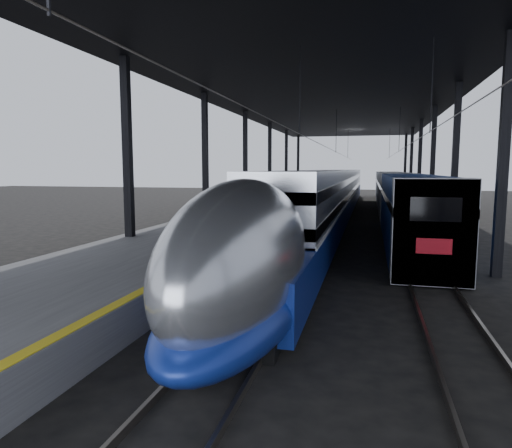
% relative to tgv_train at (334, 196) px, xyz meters
% --- Properties ---
extents(ground, '(160.00, 160.00, 0.00)m').
position_rel_tgv_train_xyz_m(ground, '(-2.00, -23.94, -1.87)').
color(ground, black).
rests_on(ground, ground).
extents(platform, '(6.00, 80.00, 1.00)m').
position_rel_tgv_train_xyz_m(platform, '(-5.50, -3.94, -1.37)').
color(platform, '#4C4C4F').
rests_on(platform, ground).
extents(yellow_strip, '(0.30, 80.00, 0.01)m').
position_rel_tgv_train_xyz_m(yellow_strip, '(-2.70, -3.94, -0.86)').
color(yellow_strip, gold).
rests_on(yellow_strip, platform).
extents(rails, '(6.52, 80.00, 0.16)m').
position_rel_tgv_train_xyz_m(rails, '(2.50, -3.94, -1.79)').
color(rails, slate).
rests_on(rails, ground).
extents(canopy, '(18.00, 75.00, 9.47)m').
position_rel_tgv_train_xyz_m(canopy, '(-0.10, -3.94, 7.25)').
color(canopy, black).
rests_on(canopy, ground).
extents(tgv_train, '(2.79, 65.20, 4.00)m').
position_rel_tgv_train_xyz_m(tgv_train, '(0.00, 0.00, 0.00)').
color(tgv_train, '#B1B3B8').
rests_on(tgv_train, ground).
extents(second_train, '(2.74, 56.05, 3.77)m').
position_rel_tgv_train_xyz_m(second_train, '(5.00, 5.84, 0.04)').
color(second_train, navy).
rests_on(second_train, ground).
extents(child, '(0.31, 0.22, 0.82)m').
position_rel_tgv_train_xyz_m(child, '(-3.02, -25.90, -0.46)').
color(child, '#4D3619').
rests_on(child, platform).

